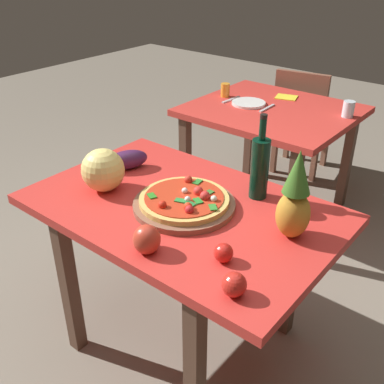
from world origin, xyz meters
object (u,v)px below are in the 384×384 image
(background_table, at_px, (271,123))
(pizza_board, at_px, (184,205))
(pizza, at_px, (185,199))
(wine_bottle, at_px, (260,167))
(melon, at_px, (103,170))
(knife_utensil, at_px, (267,108))
(eggplant, at_px, (127,160))
(drinking_glass_juice, at_px, (225,90))
(tomato_beside_pepper, at_px, (223,253))
(napkin_folded, at_px, (286,97))
(dining_chair, at_px, (302,116))
(pineapple_left, at_px, (295,199))
(tomato_near_board, at_px, (298,204))
(fork_utensil, at_px, (231,100))
(tomato_by_bottle, at_px, (234,285))
(display_table, at_px, (182,224))
(dinner_plate, at_px, (249,103))
(drinking_glass_water, at_px, (348,109))
(bell_pepper, at_px, (147,239))

(background_table, height_order, pizza_board, pizza_board)
(pizza, relative_size, wine_bottle, 1.00)
(melon, distance_m, knife_utensil, 1.37)
(eggplant, relative_size, drinking_glass_juice, 2.20)
(tomato_beside_pepper, relative_size, napkin_folded, 0.48)
(dining_chair, distance_m, knife_utensil, 0.76)
(pineapple_left, bearing_deg, dining_chair, 115.20)
(pizza_board, relative_size, drinking_glass_juice, 4.55)
(tomato_near_board, height_order, fork_utensil, tomato_near_board)
(melon, xyz_separation_m, tomato_by_bottle, (0.81, -0.20, -0.05))
(display_table, xyz_separation_m, napkin_folded, (-0.37, 1.54, 0.10))
(pizza, bearing_deg, background_table, 105.30)
(wine_bottle, relative_size, melon, 1.95)
(display_table, bearing_deg, eggplant, 167.28)
(wine_bottle, relative_size, tomato_beside_pepper, 5.42)
(dinner_plate, bearing_deg, background_table, 11.27)
(pineapple_left, bearing_deg, drinking_glass_water, 104.30)
(pineapple_left, bearing_deg, background_table, 122.93)
(background_table, bearing_deg, pineapple_left, -57.07)
(tomato_near_board, xyz_separation_m, tomato_beside_pepper, (-0.05, -0.44, -0.01))
(eggplant, bearing_deg, pineapple_left, -0.60)
(display_table, height_order, napkin_folded, napkin_folded)
(pizza_board, distance_m, fork_utensil, 1.43)
(drinking_glass_water, bearing_deg, pizza, -93.20)
(pizza, height_order, fork_utensil, pizza)
(pizza_board, distance_m, eggplant, 0.45)
(drinking_glass_juice, bearing_deg, display_table, -61.33)
(pineapple_left, xyz_separation_m, knife_utensil, (-0.80, 1.17, -0.15))
(pizza_board, bearing_deg, fork_utensil, 117.26)
(tomato_beside_pepper, bearing_deg, tomato_by_bottle, -43.22)
(display_table, distance_m, knife_utensil, 1.31)
(pineapple_left, xyz_separation_m, eggplant, (-0.87, 0.01, -0.11))
(fork_utensil, bearing_deg, tomato_near_board, -41.34)
(pizza_board, xyz_separation_m, pineapple_left, (0.43, 0.09, 0.14))
(tomato_beside_pepper, bearing_deg, pizza, 150.23)
(display_table, distance_m, background_table, 1.33)
(bell_pepper, bearing_deg, tomato_by_bottle, 1.07)
(bell_pepper, distance_m, dinner_plate, 1.68)
(wine_bottle, bearing_deg, melon, -146.25)
(melon, xyz_separation_m, napkin_folded, (-0.02, 1.65, -0.09))
(melon, xyz_separation_m, eggplant, (-0.07, 0.20, -0.05))
(tomato_by_bottle, height_order, fork_utensil, tomato_by_bottle)
(display_table, distance_m, napkin_folded, 1.59)
(wine_bottle, xyz_separation_m, tomato_near_board, (0.19, -0.01, -0.10))
(knife_utensil, bearing_deg, drinking_glass_juice, 172.11)
(wine_bottle, xyz_separation_m, pineapple_left, (0.25, -0.17, 0.01))
(pizza_board, relative_size, dinner_plate, 1.88)
(napkin_folded, bearing_deg, bell_pepper, -75.53)
(dining_chair, distance_m, drinking_glass_water, 0.82)
(tomato_near_board, bearing_deg, eggplant, -169.64)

